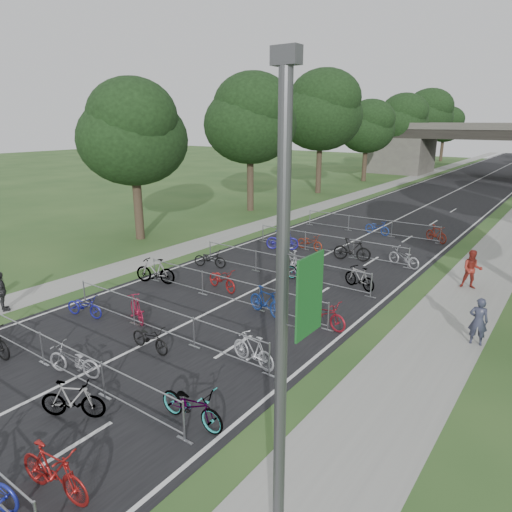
% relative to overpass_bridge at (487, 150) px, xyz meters
% --- Properties ---
extents(road, '(11.00, 140.00, 0.01)m').
position_rel_overpass_bridge_xyz_m(road, '(0.00, -15.00, -3.53)').
color(road, black).
rests_on(road, ground).
extents(sidewalk_left, '(2.00, 140.00, 0.01)m').
position_rel_overpass_bridge_xyz_m(sidewalk_left, '(-7.50, -15.00, -3.53)').
color(sidewalk_left, gray).
rests_on(sidewalk_left, ground).
extents(lane_markings, '(0.12, 140.00, 0.00)m').
position_rel_overpass_bridge_xyz_m(lane_markings, '(0.00, -15.00, -3.53)').
color(lane_markings, silver).
rests_on(lane_markings, ground).
extents(overpass_bridge, '(31.00, 8.00, 7.05)m').
position_rel_overpass_bridge_xyz_m(overpass_bridge, '(0.00, 0.00, 0.00)').
color(overpass_bridge, '#4C4944').
rests_on(overpass_bridge, ground).
extents(lamppost, '(0.61, 0.65, 8.21)m').
position_rel_overpass_bridge_xyz_m(lamppost, '(8.33, -63.00, 0.75)').
color(lamppost, '#4C4C51').
rests_on(lamppost, ground).
extents(tree_left_0, '(6.72, 6.72, 10.25)m').
position_rel_overpass_bridge_xyz_m(tree_left_0, '(-11.39, -49.07, 2.96)').
color(tree_left_0, '#33261C').
rests_on(tree_left_0, ground).
extents(tree_left_1, '(7.56, 7.56, 11.53)m').
position_rel_overpass_bridge_xyz_m(tree_left_1, '(-11.39, -37.07, 3.77)').
color(tree_left_1, '#33261C').
rests_on(tree_left_1, ground).
extents(tree_left_2, '(8.40, 8.40, 12.81)m').
position_rel_overpass_bridge_xyz_m(tree_left_2, '(-11.39, -25.07, 4.58)').
color(tree_left_2, '#33261C').
rests_on(tree_left_2, ground).
extents(tree_left_3, '(6.72, 6.72, 10.25)m').
position_rel_overpass_bridge_xyz_m(tree_left_3, '(-11.39, -13.07, 2.96)').
color(tree_left_3, '#33261C').
rests_on(tree_left_3, ground).
extents(tree_left_4, '(7.56, 7.56, 11.53)m').
position_rel_overpass_bridge_xyz_m(tree_left_4, '(-11.39, -1.07, 3.77)').
color(tree_left_4, '#33261C').
rests_on(tree_left_4, ground).
extents(tree_left_5, '(8.40, 8.40, 12.81)m').
position_rel_overpass_bridge_xyz_m(tree_left_5, '(-11.39, 10.93, 4.58)').
color(tree_left_5, '#33261C').
rests_on(tree_left_5, ground).
extents(tree_left_6, '(6.72, 6.72, 10.25)m').
position_rel_overpass_bridge_xyz_m(tree_left_6, '(-11.39, 22.93, 2.96)').
color(tree_left_6, '#33261C').
rests_on(tree_left_6, ground).
extents(barrier_row_1, '(9.70, 0.08, 1.10)m').
position_rel_overpass_bridge_xyz_m(barrier_row_1, '(0.00, -61.40, -2.99)').
color(barrier_row_1, '#989A9F').
rests_on(barrier_row_1, ground).
extents(barrier_row_2, '(9.70, 0.08, 1.10)m').
position_rel_overpass_bridge_xyz_m(barrier_row_2, '(0.00, -57.80, -2.99)').
color(barrier_row_2, '#989A9F').
rests_on(barrier_row_2, ground).
extents(barrier_row_3, '(9.70, 0.08, 1.10)m').
position_rel_overpass_bridge_xyz_m(barrier_row_3, '(0.00, -54.00, -2.99)').
color(barrier_row_3, '#989A9F').
rests_on(barrier_row_3, ground).
extents(barrier_row_4, '(9.70, 0.08, 1.10)m').
position_rel_overpass_bridge_xyz_m(barrier_row_4, '(0.00, -50.00, -2.99)').
color(barrier_row_4, '#989A9F').
rests_on(barrier_row_4, ground).
extents(barrier_row_5, '(9.70, 0.08, 1.10)m').
position_rel_overpass_bridge_xyz_m(barrier_row_5, '(0.00, -45.00, -2.99)').
color(barrier_row_5, '#989A9F').
rests_on(barrier_row_5, ground).
extents(barrier_row_6, '(9.70, 0.08, 1.10)m').
position_rel_overpass_bridge_xyz_m(barrier_row_6, '(0.00, -39.00, -2.99)').
color(barrier_row_6, '#989A9F').
rests_on(barrier_row_6, ground).
extents(bike_3, '(2.00, 0.79, 1.17)m').
position_rel_overpass_bridge_xyz_m(bike_3, '(3.65, -64.13, -2.95)').
color(bike_3, maroon).
rests_on(bike_3, ground).
extents(bike_5, '(1.96, 1.11, 0.97)m').
position_rel_overpass_bridge_xyz_m(bike_5, '(-0.14, -61.22, -3.05)').
color(bike_5, gray).
rests_on(bike_5, ground).
extents(bike_6, '(1.73, 1.30, 1.04)m').
position_rel_overpass_bridge_xyz_m(bike_6, '(1.65, -62.41, -3.02)').
color(bike_6, '#989A9F').
rests_on(bike_6, ground).
extents(bike_7, '(2.03, 0.73, 1.06)m').
position_rel_overpass_bridge_xyz_m(bike_7, '(4.30, -60.81, -3.00)').
color(bike_7, '#989A9F').
rests_on(bike_7, ground).
extents(bike_8, '(1.76, 0.93, 0.88)m').
position_rel_overpass_bridge_xyz_m(bike_8, '(-3.65, -58.46, -3.09)').
color(bike_8, navy).
rests_on(bike_8, ground).
extents(bike_9, '(1.73, 1.14, 1.01)m').
position_rel_overpass_bridge_xyz_m(bike_9, '(-1.67, -57.55, -3.03)').
color(bike_9, maroon).
rests_on(bike_9, ground).
extents(bike_10, '(1.70, 0.62, 0.89)m').
position_rel_overpass_bridge_xyz_m(bike_10, '(0.53, -58.84, -3.09)').
color(bike_10, black).
rests_on(bike_10, ground).
extents(bike_11, '(1.82, 0.78, 1.06)m').
position_rel_overpass_bridge_xyz_m(bike_11, '(3.86, -57.61, -3.00)').
color(bike_11, '#BBBCC3').
rests_on(bike_11, ground).
extents(bike_12, '(2.08, 1.16, 1.21)m').
position_rel_overpass_bridge_xyz_m(bike_12, '(-4.30, -54.22, -2.93)').
color(bike_12, '#989A9F').
rests_on(bike_12, ground).
extents(bike_13, '(2.01, 1.11, 1.00)m').
position_rel_overpass_bridge_xyz_m(bike_13, '(-1.19, -53.07, -3.03)').
color(bike_13, maroon).
rests_on(bike_13, ground).
extents(bike_14, '(1.94, 0.93, 1.12)m').
position_rel_overpass_bridge_xyz_m(bike_14, '(1.98, -54.18, -2.97)').
color(bike_14, navy).
rests_on(bike_14, ground).
extents(bike_15, '(2.13, 1.07, 1.07)m').
position_rel_overpass_bridge_xyz_m(bike_15, '(4.30, -53.81, -3.00)').
color(bike_15, maroon).
rests_on(bike_15, ground).
extents(bike_16, '(1.87, 1.11, 0.93)m').
position_rel_overpass_bridge_xyz_m(bike_16, '(-3.83, -50.90, -3.07)').
color(bike_16, black).
rests_on(bike_16, ground).
extents(bike_17, '(2.02, 1.52, 1.21)m').
position_rel_overpass_bridge_xyz_m(bike_17, '(0.00, -49.05, -2.93)').
color(bike_17, '#B9B9C1').
rests_on(bike_17, ground).
extents(bike_18, '(1.93, 0.70, 1.01)m').
position_rel_overpass_bridge_xyz_m(bike_18, '(1.19, -49.94, -3.03)').
color(bike_18, '#989A9F').
rests_on(bike_18, ground).
extents(bike_19, '(1.81, 1.03, 1.05)m').
position_rel_overpass_bridge_xyz_m(bike_19, '(3.76, -49.30, -3.01)').
color(bike_19, '#989A9F').
rests_on(bike_19, ground).
extents(bike_20, '(1.97, 1.34, 1.16)m').
position_rel_overpass_bridge_xyz_m(bike_20, '(-2.61, -45.84, -2.96)').
color(bike_20, '#221B99').
rests_on(bike_20, ground).
extents(bike_21, '(1.88, 0.88, 0.95)m').
position_rel_overpass_bridge_xyz_m(bike_21, '(-1.25, -44.95, -3.06)').
color(bike_21, maroon).
rests_on(bike_21, ground).
extents(bike_22, '(2.12, 1.06, 1.23)m').
position_rel_overpass_bridge_xyz_m(bike_22, '(1.66, -45.46, -2.92)').
color(bike_22, black).
rests_on(bike_22, ground).
extents(bike_23, '(2.02, 1.28, 1.00)m').
position_rel_overpass_bridge_xyz_m(bike_23, '(4.30, -44.88, -3.03)').
color(bike_23, '#A3A3AA').
rests_on(bike_23, ground).
extents(bike_26, '(1.92, 0.98, 0.96)m').
position_rel_overpass_bridge_xyz_m(bike_26, '(0.52, -38.93, -3.05)').
color(bike_26, '#1B3997').
rests_on(bike_26, ground).
extents(bike_27, '(1.76, 1.37, 1.06)m').
position_rel_overpass_bridge_xyz_m(bike_27, '(4.30, -38.73, -3.00)').
color(bike_27, '#9C2916').
rests_on(bike_27, ground).
extents(pedestrian_a, '(0.68, 0.51, 1.69)m').
position_rel_overpass_bridge_xyz_m(pedestrian_a, '(9.20, -51.99, -2.69)').
color(pedestrian_a, '#2B2E41').
rests_on(pedestrian_a, ground).
extents(pedestrian_b, '(1.03, 0.90, 1.79)m').
position_rel_overpass_bridge_xyz_m(pedestrian_b, '(7.84, -46.28, -2.64)').
color(pedestrian_b, maroon).
rests_on(pedestrian_b, ground).
extents(pedestrian_c, '(1.04, 0.68, 1.64)m').
position_rel_overpass_bridge_xyz_m(pedestrian_c, '(-6.80, -60.02, -2.71)').
color(pedestrian_c, '#262629').
rests_on(pedestrian_c, ground).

